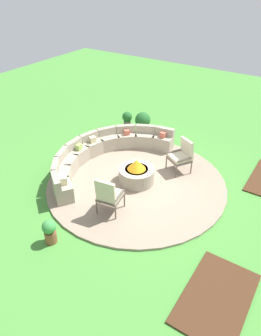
{
  "coord_description": "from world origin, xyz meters",
  "views": [
    {
      "loc": [
        -6.14,
        -3.82,
        5.32
      ],
      "look_at": [
        0.0,
        0.2,
        0.45
      ],
      "focal_mm": 33.53,
      "sensor_mm": 36.0,
      "label": 1
    }
  ],
  "objects_px": {
    "curved_stone_bench": "(103,153)",
    "lounge_chair_front_left": "(109,194)",
    "fire_pit": "(136,173)",
    "potted_plant_1": "(50,231)",
    "potted_plant_0": "(127,119)",
    "lounge_chair_front_right": "(182,155)",
    "potted_plant_2": "(143,122)"
  },
  "relations": [
    {
      "from": "curved_stone_bench",
      "to": "lounge_chair_front_left",
      "type": "height_order",
      "value": "lounge_chair_front_left"
    },
    {
      "from": "fire_pit",
      "to": "potted_plant_1",
      "type": "height_order",
      "value": "fire_pit"
    },
    {
      "from": "potted_plant_0",
      "to": "potted_plant_1",
      "type": "relative_size",
      "value": 1.05
    },
    {
      "from": "potted_plant_0",
      "to": "curved_stone_bench",
      "type": "bearing_deg",
      "value": -163.51
    },
    {
      "from": "potted_plant_0",
      "to": "lounge_chair_front_right",
      "type": "bearing_deg",
      "value": -118.23
    },
    {
      "from": "potted_plant_0",
      "to": "potted_plant_1",
      "type": "height_order",
      "value": "potted_plant_0"
    },
    {
      "from": "lounge_chair_front_right",
      "to": "potted_plant_2",
      "type": "distance_m",
      "value": 2.73
    },
    {
      "from": "curved_stone_bench",
      "to": "lounge_chair_front_left",
      "type": "xyz_separation_m",
      "value": [
        -1.83,
        -1.59,
        0.26
      ]
    },
    {
      "from": "potted_plant_0",
      "to": "potted_plant_2",
      "type": "relative_size",
      "value": 0.78
    },
    {
      "from": "potted_plant_2",
      "to": "potted_plant_0",
      "type": "bearing_deg",
      "value": 83.0
    },
    {
      "from": "potted_plant_0",
      "to": "potted_plant_1",
      "type": "distance_m",
      "value": 6.03
    },
    {
      "from": "curved_stone_bench",
      "to": "potted_plant_0",
      "type": "distance_m",
      "value": 2.56
    },
    {
      "from": "fire_pit",
      "to": "potted_plant_2",
      "type": "distance_m",
      "value": 3.11
    },
    {
      "from": "fire_pit",
      "to": "lounge_chair_front_right",
      "type": "height_order",
      "value": "lounge_chair_front_right"
    },
    {
      "from": "lounge_chair_front_left",
      "to": "lounge_chair_front_right",
      "type": "distance_m",
      "value": 2.76
    },
    {
      "from": "potted_plant_0",
      "to": "potted_plant_1",
      "type": "xyz_separation_m",
      "value": [
        -5.76,
        -1.78,
        -0.03
      ]
    },
    {
      "from": "lounge_chair_front_left",
      "to": "lounge_chair_front_right",
      "type": "xyz_separation_m",
      "value": [
        2.68,
        -0.68,
        -0.01
      ]
    },
    {
      "from": "potted_plant_1",
      "to": "potted_plant_2",
      "type": "xyz_separation_m",
      "value": [
        5.67,
        1.05,
        0.14
      ]
    },
    {
      "from": "lounge_chair_front_right",
      "to": "potted_plant_0",
      "type": "xyz_separation_m",
      "value": [
        1.61,
        2.99,
        -0.23
      ]
    },
    {
      "from": "lounge_chair_front_right",
      "to": "curved_stone_bench",
      "type": "bearing_deg",
      "value": 52.3
    },
    {
      "from": "lounge_chair_front_left",
      "to": "potted_plant_0",
      "type": "relative_size",
      "value": 1.65
    },
    {
      "from": "curved_stone_bench",
      "to": "lounge_chair_front_left",
      "type": "relative_size",
      "value": 4.13
    },
    {
      "from": "lounge_chair_front_right",
      "to": "potted_plant_1",
      "type": "xyz_separation_m",
      "value": [
        -4.16,
        1.21,
        -0.27
      ]
    },
    {
      "from": "curved_stone_bench",
      "to": "potted_plant_1",
      "type": "bearing_deg",
      "value": -162.36
    },
    {
      "from": "lounge_chair_front_right",
      "to": "potted_plant_1",
      "type": "bearing_deg",
      "value": 105.47
    },
    {
      "from": "potted_plant_0",
      "to": "potted_plant_2",
      "type": "height_order",
      "value": "potted_plant_2"
    },
    {
      "from": "lounge_chair_front_right",
      "to": "potted_plant_0",
      "type": "relative_size",
      "value": 1.59
    },
    {
      "from": "lounge_chair_front_right",
      "to": "potted_plant_2",
      "type": "xyz_separation_m",
      "value": [
        1.52,
        2.26,
        -0.13
      ]
    },
    {
      "from": "curved_stone_bench",
      "to": "potted_plant_2",
      "type": "height_order",
      "value": "potted_plant_2"
    },
    {
      "from": "fire_pit",
      "to": "lounge_chair_front_left",
      "type": "relative_size",
      "value": 0.95
    },
    {
      "from": "potted_plant_0",
      "to": "potted_plant_1",
      "type": "bearing_deg",
      "value": -162.85
    },
    {
      "from": "curved_stone_bench",
      "to": "potted_plant_0",
      "type": "height_order",
      "value": "curved_stone_bench"
    }
  ]
}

